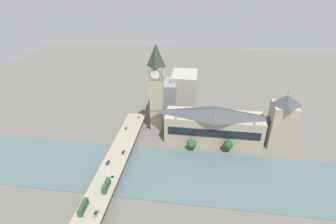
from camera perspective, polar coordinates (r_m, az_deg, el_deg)
ground_plane at (r=218.21m, az=7.50°, el=-7.72°), size 600.00×600.00×0.00m
river_water at (r=192.55m, az=7.30°, el=-13.59°), size 54.32×360.00×0.30m
parliament_hall at (r=222.35m, az=9.88°, el=-2.65°), size 23.26×80.23×29.03m
clock_tower at (r=221.79m, az=-2.49°, el=5.55°), size 12.04×12.04×77.62m
victoria_tower at (r=227.72m, az=23.50°, el=-1.72°), size 18.00×18.00×48.72m
road_bridge at (r=198.03m, az=-11.55°, el=-10.69°), size 140.65×16.68×6.33m
double_decker_bus_lead at (r=176.09m, az=-13.31°, el=-15.28°), size 10.53×2.60×5.01m
double_decker_bus_mid at (r=167.69m, az=-18.00°, el=-19.03°), size 10.83×2.57×4.80m
car_northbound_lead at (r=230.17m, az=-9.14°, el=-3.57°), size 4.32×1.83×1.34m
car_northbound_tail at (r=165.12m, az=-15.42°, el=-20.49°), size 4.37×1.78×1.48m
car_southbound_lead at (r=203.26m, az=-9.73°, el=-8.62°), size 4.29×1.79×1.27m
car_southbound_mid at (r=195.88m, az=-12.96°, el=-10.69°), size 4.73×1.80×1.29m
car_southbound_tail at (r=244.84m, az=-6.40°, el=-1.20°), size 3.88×1.80×1.32m
car_southbound_extra at (r=183.78m, az=-11.99°, el=-13.71°), size 4.20×1.87×1.37m
city_block_west at (r=259.95m, az=-0.81°, el=3.14°), size 19.34×23.75×31.84m
city_block_center at (r=269.68m, az=3.52°, el=4.70°), size 31.18×24.58×37.00m
city_block_east at (r=271.27m, az=0.99°, el=3.89°), size 24.13×17.55×28.32m
tree_embankment_near at (r=213.88m, az=12.94°, el=-6.97°), size 7.73×7.73×10.47m
tree_embankment_mid at (r=211.90m, az=5.17°, el=-6.89°), size 7.74×7.74×9.66m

